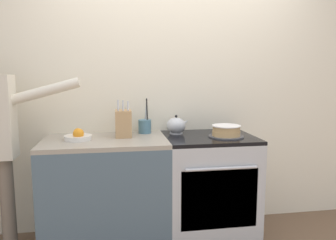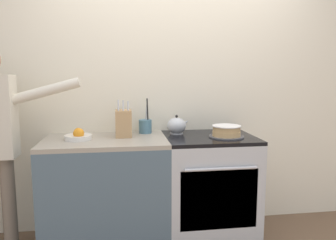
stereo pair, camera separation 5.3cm
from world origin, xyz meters
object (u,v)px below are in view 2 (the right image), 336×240
at_px(stove_range, 209,187).
at_px(utensil_crock, 145,126).
at_px(knife_block, 123,123).
at_px(fruit_bowl, 78,135).
at_px(layer_cake, 226,132).
at_px(tea_kettle, 177,126).

relative_size(stove_range, utensil_crock, 2.91).
bearing_deg(knife_block, fruit_bowl, -167.07).
height_order(stove_range, layer_cake, layer_cake).
bearing_deg(tea_kettle, fruit_bowl, -169.62).
bearing_deg(tea_kettle, utensil_crock, 166.38).
distance_m(stove_range, fruit_bowl, 1.20).
bearing_deg(utensil_crock, fruit_bowl, -158.58).
distance_m(stove_range, tea_kettle, 0.61).
height_order(stove_range, fruit_bowl, fruit_bowl).
bearing_deg(fruit_bowl, stove_range, 0.04).
height_order(layer_cake, utensil_crock, utensil_crock).
bearing_deg(layer_cake, stove_range, 152.49).
distance_m(tea_kettle, utensil_crock, 0.28).
xyz_separation_m(stove_range, knife_block, (-0.73, 0.08, 0.57)).
relative_size(utensil_crock, fruit_bowl, 1.42).
bearing_deg(utensil_crock, knife_block, -145.17).
bearing_deg(layer_cake, utensil_crock, 156.71).
height_order(stove_range, utensil_crock, utensil_crock).
bearing_deg(stove_range, utensil_crock, 157.76).
xyz_separation_m(stove_range, fruit_bowl, (-1.09, -0.00, 0.50)).
distance_m(tea_kettle, fruit_bowl, 0.85).
relative_size(stove_range, fruit_bowl, 4.14).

